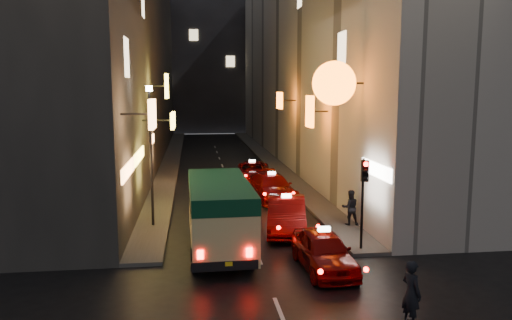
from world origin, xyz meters
name	(u,v)px	position (x,y,z in m)	size (l,w,h in m)	color
building_left	(123,55)	(-8.00, 33.99, 9.00)	(7.70, 52.00, 18.00)	#3C3937
building_right	(311,57)	(8.00, 33.99, 9.00)	(8.24, 52.00, 18.00)	#B2ACA3
building_far	(207,56)	(0.00, 66.00, 11.00)	(30.00, 10.00, 22.00)	#343439
sidewalk_left	(171,161)	(-4.25, 34.00, 0.07)	(1.50, 52.00, 0.15)	#4E4B48
sidewalk_right	(268,159)	(4.25, 34.00, 0.07)	(1.50, 52.00, 0.15)	#4E4B48
minibus	(219,208)	(-1.39, 9.39, 1.73)	(2.36, 6.41, 2.74)	#DCD48A
taxi_near	(324,248)	(2.07, 6.93, 0.80)	(2.27, 5.10, 1.77)	#670403
taxi_second	(286,212)	(1.66, 11.73, 0.88)	(3.20, 5.87, 1.94)	#670403
taxi_third	(272,185)	(2.02, 18.04, 0.85)	(2.85, 5.58, 1.87)	#670403
taxi_far	(252,170)	(1.61, 23.85, 0.77)	(2.73, 5.08, 1.70)	#670403
pedestrian_crossing	(411,289)	(3.30, 2.64, 1.01)	(0.67, 0.43, 2.02)	black
pedestrian_sidewalk	(350,205)	(4.63, 11.95, 1.05)	(0.68, 0.42, 1.80)	black
traffic_light	(364,184)	(4.00, 8.47, 2.69)	(0.26, 0.43, 3.50)	black
lamp_post	(151,146)	(-4.20, 13.00, 3.72)	(0.28, 0.28, 6.22)	black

